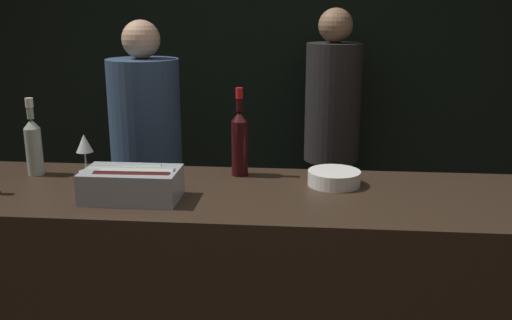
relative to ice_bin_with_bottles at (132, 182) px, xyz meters
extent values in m
cube|color=black|center=(0.45, 2.02, 0.27)|extent=(6.40, 0.06, 2.80)
cube|color=#2D2116|center=(0.45, 0.13, -0.60)|extent=(2.55, 0.69, 1.06)
cube|color=#9EA0A5|center=(0.00, 0.00, -0.01)|extent=(0.35, 0.20, 0.11)
cylinder|color=#380F0F|center=(0.01, -0.04, 0.02)|extent=(0.28, 0.08, 0.07)
cylinder|color=#B2B7AD|center=(0.02, 0.00, 0.02)|extent=(0.27, 0.08, 0.07)
cylinder|color=#9EA899|center=(-0.04, 0.04, 0.02)|extent=(0.28, 0.12, 0.07)
cylinder|color=silver|center=(0.75, 0.25, -0.04)|extent=(0.21, 0.21, 0.06)
cylinder|color=gray|center=(0.75, 0.25, -0.01)|extent=(0.17, 0.17, 0.01)
cylinder|color=silver|center=(-0.31, 0.34, -0.06)|extent=(0.06, 0.06, 0.00)
cylinder|color=silver|center=(-0.31, 0.34, -0.02)|extent=(0.01, 0.01, 0.09)
cone|color=silver|center=(-0.31, 0.34, 0.06)|extent=(0.07, 0.07, 0.08)
cylinder|color=silver|center=(-0.06, 0.27, -0.04)|extent=(0.07, 0.07, 0.06)
sphere|color=#F4C66B|center=(-0.06, 0.27, -0.03)|extent=(0.03, 0.03, 0.03)
cylinder|color=black|center=(0.36, 0.36, 0.05)|extent=(0.07, 0.07, 0.23)
cone|color=black|center=(0.36, 0.36, 0.19)|extent=(0.07, 0.07, 0.04)
cylinder|color=black|center=(0.36, 0.36, 0.26)|extent=(0.03, 0.03, 0.10)
cylinder|color=red|center=(0.36, 0.36, 0.28)|extent=(0.03, 0.03, 0.04)
cylinder|color=#9EA899|center=(-0.51, 0.28, 0.03)|extent=(0.07, 0.07, 0.20)
cone|color=#9EA899|center=(-0.51, 0.28, 0.15)|extent=(0.07, 0.07, 0.04)
cylinder|color=#9EA899|center=(-0.51, 0.28, 0.22)|extent=(0.03, 0.03, 0.09)
cylinder|color=silver|center=(-0.51, 0.28, 0.24)|extent=(0.03, 0.03, 0.04)
cube|color=black|center=(0.80, 1.61, -0.73)|extent=(0.26, 0.19, 0.81)
cylinder|color=black|center=(0.80, 1.61, 0.04)|extent=(0.35, 0.35, 0.74)
sphere|color=#997051|center=(0.80, 1.61, 0.52)|extent=(0.21, 0.21, 0.21)
cube|color=black|center=(-0.27, 1.13, -0.75)|extent=(0.30, 0.22, 0.77)
cylinder|color=#334766|center=(-0.27, 1.13, 0.00)|extent=(0.40, 0.40, 0.71)
sphere|color=tan|center=(-0.27, 1.13, 0.46)|extent=(0.21, 0.21, 0.21)
camera|label=1|loc=(0.64, -1.96, 0.63)|focal=40.00mm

